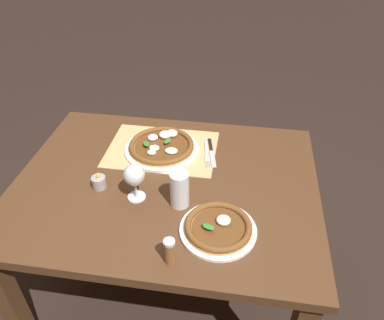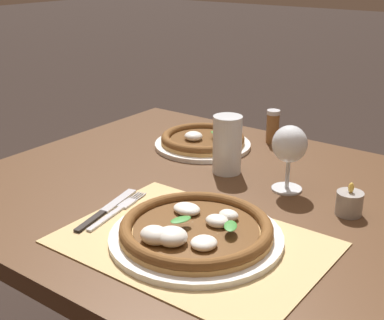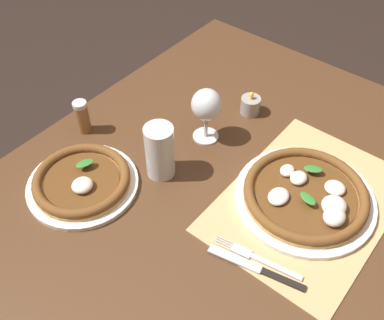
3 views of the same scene
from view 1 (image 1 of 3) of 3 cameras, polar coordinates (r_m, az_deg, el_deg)
ground_plane at (r=2.08m, az=-3.14°, el=-18.88°), size 24.00×24.00×0.00m
dining_table at (r=1.60m, az=-3.90°, el=-6.07°), size 1.23×0.95×0.74m
paper_placemat at (r=1.70m, az=-4.58°, el=1.69°), size 0.49×0.35×0.00m
pizza_near at (r=1.69m, az=-4.62°, el=2.14°), size 0.33×0.33×0.05m
pizza_far at (r=1.32m, az=4.02°, el=-10.23°), size 0.27×0.27×0.05m
wine_glass at (r=1.40m, az=-8.80°, el=-2.48°), size 0.08×0.08×0.16m
pint_glass at (r=1.38m, az=-1.91°, el=-4.58°), size 0.07×0.07×0.15m
fork at (r=1.66m, az=2.25°, el=0.98°), size 0.05×0.20×0.00m
knife at (r=1.67m, az=3.02°, el=1.13°), size 0.06×0.21×0.01m
votive_candle at (r=1.53m, az=-13.97°, el=-3.37°), size 0.06×0.06×0.07m
pepper_shaker at (r=1.21m, az=-3.43°, el=-13.69°), size 0.04×0.04×0.10m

